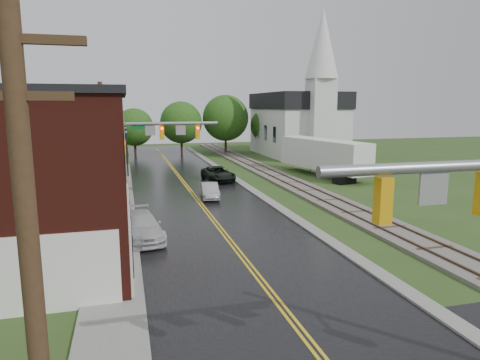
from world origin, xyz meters
name	(u,v)px	position (x,y,z in m)	size (l,w,h in m)	color
main_road	(193,194)	(0.00, 30.00, 0.00)	(10.00, 90.00, 0.02)	black
curb_right	(238,181)	(5.40, 35.00, 0.00)	(0.80, 70.00, 0.12)	gray
sidewalk_left	(118,212)	(-6.20, 25.00, 0.00)	(2.40, 50.00, 0.12)	gray
yellow_house	(44,169)	(-11.00, 26.00, 3.20)	(8.00, 7.00, 6.40)	tan
darkred_building	(74,165)	(-10.00, 35.00, 2.20)	(7.00, 6.00, 4.40)	#3F0F0C
church	(300,117)	(20.00, 53.74, 5.83)	(10.40, 18.40, 20.00)	silver
railroad	(281,178)	(10.00, 35.00, 0.11)	(3.20, 80.00, 0.30)	#59544C
traffic_signal_far	(152,140)	(-3.47, 27.00, 4.97)	(7.34, 0.43, 7.20)	gray
utility_pole_a	(35,314)	(-6.80, 0.00, 4.72)	(1.80, 0.28, 9.00)	#382616
utility_pole_b	(104,151)	(-6.80, 22.00, 4.72)	(1.80, 0.28, 9.00)	#382616
utility_pole_c	(112,131)	(-6.80, 44.00, 4.72)	(1.80, 0.28, 9.00)	#382616
tree_left_c	(37,137)	(-13.85, 39.90, 4.51)	(6.00, 6.00, 7.65)	black
tree_left_e	(94,130)	(-8.85, 45.90, 4.81)	(6.40, 6.40, 8.16)	black
suv_dark	(218,174)	(3.50, 35.64, 0.72)	(2.39, 5.18, 1.44)	black
sedan_silver	(210,191)	(1.09, 27.82, 0.63)	(1.33, 3.83, 1.26)	#A3A3A7
pickup_white	(141,226)	(-4.80, 18.14, 0.75)	(2.09, 5.15, 1.49)	silver
semi_trailer	(324,155)	(15.14, 35.71, 2.34)	(5.17, 12.90, 3.95)	black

